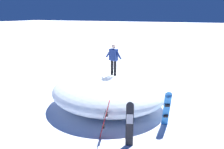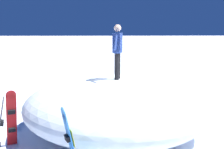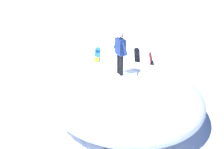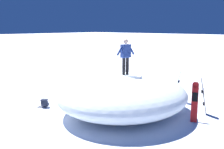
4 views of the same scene
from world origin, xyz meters
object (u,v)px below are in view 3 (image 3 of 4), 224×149
(snowboard_primary_upright, at_px, (137,62))
(snowboard_tertiary_upright, at_px, (153,68))
(snowboard_secondary_upright, at_px, (97,64))
(snowboarder_standing, at_px, (120,51))

(snowboard_primary_upright, height_order, snowboard_tertiary_upright, snowboard_primary_upright)
(snowboard_tertiary_upright, bearing_deg, snowboard_primary_upright, 91.28)
(snowboard_secondary_upright, relative_size, snowboard_tertiary_upright, 1.05)
(snowboarder_standing, xyz_separation_m, snowboard_tertiary_upright, (2.88, 0.91, -1.77))
(snowboarder_standing, distance_m, snowboard_tertiary_upright, 3.50)
(snowboard_secondary_upright, xyz_separation_m, snowboard_tertiary_upright, (1.78, -2.04, -0.05))
(snowboarder_standing, relative_size, snowboard_secondary_upright, 0.95)
(snowboard_primary_upright, bearing_deg, snowboard_tertiary_upright, -88.72)
(snowboard_secondary_upright, distance_m, snowboard_tertiary_upright, 2.71)
(snowboarder_standing, xyz_separation_m, snowboard_secondary_upright, (1.10, 2.96, -1.73))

